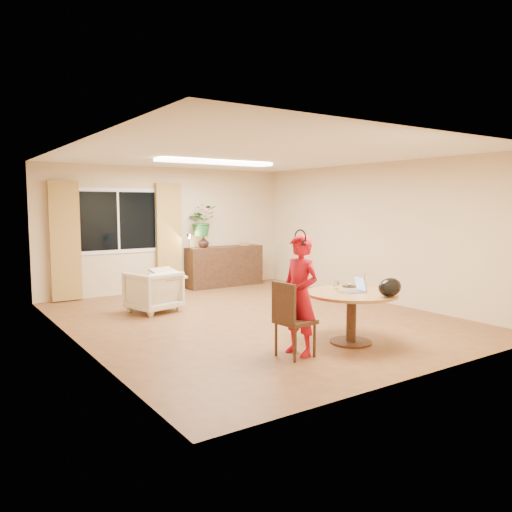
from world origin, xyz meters
The scene contains 24 objects.
floor centered at (0.00, 0.00, 0.00)m, with size 6.50×6.50×0.00m, color brown.
ceiling centered at (0.00, 0.00, 2.60)m, with size 6.50×6.50×0.00m, color white.
wall_back centered at (0.00, 3.25, 1.30)m, with size 5.50×5.50×0.00m, color tan.
wall_left centered at (-2.75, 0.00, 1.30)m, with size 6.50×6.50×0.00m, color tan.
wall_right centered at (2.75, 0.00, 1.30)m, with size 6.50×6.50×0.00m, color tan.
window centered at (-1.10, 3.23, 1.50)m, with size 1.70×0.03×1.30m.
curtain_left centered at (-2.15, 3.15, 1.15)m, with size 0.55×0.08×2.25m, color olive.
curtain_right centered at (-0.05, 3.15, 1.15)m, with size 0.55×0.08×2.25m, color olive.
ceiling_panel centered at (0.00, 1.20, 2.57)m, with size 2.20×0.35×0.05m, color white.
dining_table centered at (0.26, -1.91, 0.54)m, with size 1.20×1.20×0.68m.
dining_chair centered at (-0.72, -1.96, 0.46)m, with size 0.44×0.40×0.92m, color black, non-canonical shape.
child centered at (-0.62, -1.91, 0.74)m, with size 0.35×0.54×1.47m, color red.
laptop centered at (0.23, -1.92, 0.79)m, with size 0.33×0.22×0.22m, color #B7B7BC, non-canonical shape.
tumbler centered at (0.26, -1.62, 0.74)m, with size 0.07×0.07×0.11m, color white, non-canonical shape.
wine_glass centered at (0.69, -1.71, 0.78)m, with size 0.07×0.07×0.20m, color white, non-canonical shape.
pot_lid centered at (0.54, -1.58, 0.70)m, with size 0.20×0.20×0.03m, color white, non-canonical shape.
handbag centered at (0.43, -2.40, 0.80)m, with size 0.36×0.21×0.24m, color black, non-canonical shape.
armchair centered at (-1.15, 1.39, 0.35)m, with size 0.75×0.78×0.71m, color beige.
throw centered at (-0.89, 1.34, 0.72)m, with size 0.45×0.55×0.03m, color beige, non-canonical shape.
sideboard centered at (1.22, 3.01, 0.45)m, with size 1.78×0.44×0.89m, color black.
vase centered at (0.69, 3.01, 1.01)m, with size 0.24×0.24×0.25m, color black.
bouquet centered at (0.65, 3.01, 1.47)m, with size 0.59×0.51×0.66m, color #2D6526.
book_stack centered at (1.76, 3.01, 0.93)m, with size 0.19×0.14×0.08m, color #92704A, non-canonical shape.
desk_lamp centered at (0.33, 2.96, 1.05)m, with size 0.13×0.13×0.32m, color black, non-canonical shape.
Camera 1 is at (-4.40, -6.55, 1.84)m, focal length 35.00 mm.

